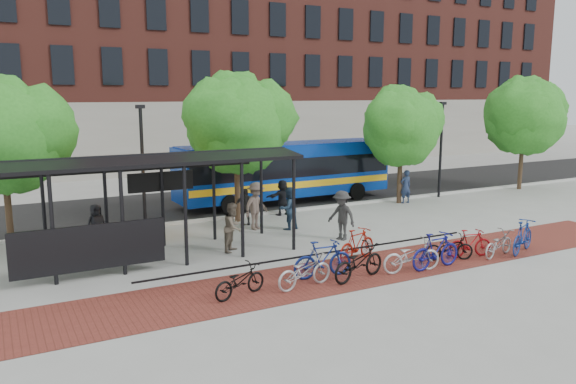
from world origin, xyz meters
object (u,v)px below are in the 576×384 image
bike_3 (323,259)px  pedestrian_5 (282,198)px  bike_0 (240,281)px  bike_9 (470,243)px  bike_2 (304,271)px  pedestrian_2 (288,208)px  pedestrian_9 (342,215)px  pedestrian_8 (233,227)px  tree_d (525,113)px  lamp_post_right (441,147)px  bike_6 (411,256)px  bike_7 (436,251)px  bike_8 (449,248)px  bus_shelter (138,172)px  tree_c (402,124)px  pedestrian_7 (406,187)px  lamp_post_left (143,164)px  pedestrian_3 (256,206)px  tree_b (238,120)px  bike_5 (357,244)px  tree_a (4,131)px  bike_11 (523,237)px  pedestrian_0 (96,225)px  bike_4 (359,262)px  pedestrian_4 (245,207)px

bike_3 → pedestrian_5: size_ratio=1.19×
bike_0 → bike_9: size_ratio=1.05×
bike_2 → pedestrian_2: bearing=-33.3°
pedestrian_5 → pedestrian_9: bearing=86.6°
pedestrian_2 → pedestrian_8: (-3.28, -1.96, -0.01)m
tree_d → lamp_post_right: bearing=177.6°
bike_6 → pedestrian_8: bearing=47.9°
pedestrian_2 → pedestrian_9: 2.64m
bike_7 → pedestrian_8: pedestrian_8 is taller
bike_8 → bus_shelter: bearing=82.2°
tree_c → pedestrian_7: bearing=-56.4°
lamp_post_left → pedestrian_3: bearing=-26.5°
bus_shelter → bike_9: size_ratio=6.47×
bike_3 → pedestrian_2: (1.99, 5.96, 0.30)m
bike_3 → lamp_post_left: bearing=25.7°
pedestrian_3 → pedestrian_7: size_ratio=1.15×
tree_b → bike_5: (1.13, -7.39, -3.90)m
bus_shelter → bike_0: 5.70m
bike_3 → bike_7: bike_7 is taller
tree_a → pedestrian_5: size_ratio=3.75×
pedestrian_7 → pedestrian_9: size_ratio=0.90×
tree_b → bike_3: (-0.82, -8.37, -3.87)m
lamp_post_left → bike_11: size_ratio=2.57×
tree_c → pedestrian_8: size_ratio=3.36×
tree_c → bike_6: (-7.07, -9.24, -3.53)m
tree_c → pedestrian_9: size_ratio=3.10×
tree_b → lamp_post_left: (-4.10, 0.25, -1.71)m
bike_9 → pedestrian_3: size_ratio=0.83×
pedestrian_0 → pedestrian_5: (8.52, 1.48, 0.04)m
tree_b → lamp_post_right: 12.03m
tree_a → bike_4: bearing=-45.0°
tree_a → pedestrian_0: bearing=-25.4°
lamp_post_right → pedestrian_9: bearing=-152.3°
bike_4 → bike_9: bike_4 is taller
bus_shelter → bike_2: size_ratio=5.57×
tree_b → bike_7: 10.49m
bike_0 → pedestrian_4: size_ratio=1.09×
bike_6 → pedestrian_2: pedestrian_2 is taller
bike_9 → pedestrian_5: 9.44m
tree_d → bike_4: bearing=-153.3°
tree_a → bike_3: bearing=-45.6°
lamp_post_left → pedestrian_4: lamp_post_left is taller
bike_0 → pedestrian_8: pedestrian_8 is taller
lamp_post_left → pedestrian_0: lamp_post_left is taller
tree_c → lamp_post_left: size_ratio=1.16×
bike_11 → pedestrian_8: (-8.91, 5.03, 0.28)m
pedestrian_3 → bike_7: bearing=-93.9°
bus_shelter → lamp_post_right: bearing=13.4°
pedestrian_4 → pedestrian_7: bearing=26.8°
tree_c → bike_5: 11.34m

